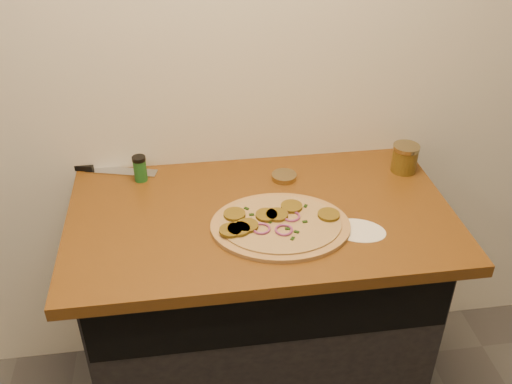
{
  "coord_description": "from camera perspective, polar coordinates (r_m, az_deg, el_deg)",
  "views": [
    {
      "loc": [
        -0.22,
        -0.02,
        1.93
      ],
      "look_at": [
        -0.01,
        1.45,
        0.95
      ],
      "focal_mm": 40.0,
      "sensor_mm": 36.0,
      "label": 1
    }
  ],
  "objects": [
    {
      "name": "flour_spill",
      "position": [
        1.73,
        10.17,
        -3.8
      ],
      "size": [
        0.22,
        0.22,
        0.0
      ],
      "primitive_type": "cylinder",
      "rotation": [
        0.0,
        0.0,
        -0.38
      ],
      "color": "white",
      "rests_on": "countertop"
    },
    {
      "name": "pizza",
      "position": [
        1.71,
        2.27,
        -3.25
      ],
      "size": [
        0.46,
        0.46,
        0.03
      ],
      "color": "tan",
      "rests_on": "countertop"
    },
    {
      "name": "chefs_knife",
      "position": [
        2.06,
        -15.63,
        2.25
      ],
      "size": [
        0.36,
        0.13,
        0.02
      ],
      "color": "#B7BAC1",
      "rests_on": "countertop"
    },
    {
      "name": "salsa_jar",
      "position": [
        2.03,
        14.65,
        3.31
      ],
      "size": [
        0.09,
        0.09,
        0.1
      ],
      "color": "maroon",
      "rests_on": "countertop"
    },
    {
      "name": "countertop",
      "position": [
        1.8,
        0.46,
        -2.45
      ],
      "size": [
        1.2,
        0.7,
        0.04
      ],
      "primitive_type": "cube",
      "color": "brown",
      "rests_on": "cabinet"
    },
    {
      "name": "cabinet",
      "position": [
        2.11,
        0.28,
        -11.92
      ],
      "size": [
        1.1,
        0.6,
        0.86
      ],
      "primitive_type": "cube",
      "color": "black",
      "rests_on": "ground"
    },
    {
      "name": "mason_jar_lid",
      "position": [
        1.94,
        2.83,
        1.55
      ],
      "size": [
        0.1,
        0.1,
        0.02
      ],
      "primitive_type": "cylinder",
      "rotation": [
        0.0,
        0.0,
        0.18
      ],
      "color": "#988658",
      "rests_on": "countertop"
    },
    {
      "name": "spice_shaker",
      "position": [
        1.95,
        -11.53,
        2.32
      ],
      "size": [
        0.05,
        0.05,
        0.09
      ],
      "color": "#1D5E23",
      "rests_on": "countertop"
    }
  ]
}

